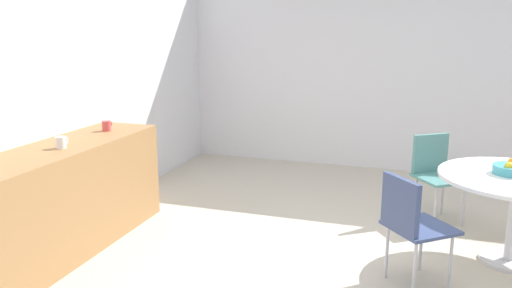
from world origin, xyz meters
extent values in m
plane|color=beige|center=(0.00, 0.00, 0.00)|extent=(6.00, 6.00, 0.00)
cube|color=silver|center=(0.00, 3.00, 1.30)|extent=(6.00, 0.10, 2.60)
cube|color=silver|center=(3.00, 0.00, 1.30)|extent=(0.10, 6.00, 2.60)
cube|color=#9E7042|center=(-0.61, 2.65, 0.45)|extent=(2.42, 0.60, 0.90)
cylinder|color=silver|center=(0.44, -0.88, 0.01)|extent=(0.44, 0.44, 0.03)
cylinder|color=silver|center=(1.15, -0.57, 0.21)|extent=(0.02, 0.02, 0.42)
cylinder|color=silver|center=(0.97, -0.31, 0.21)|extent=(0.02, 0.02, 0.42)
cylinder|color=silver|center=(1.41, -0.39, 0.21)|extent=(0.02, 0.02, 0.42)
cylinder|color=silver|center=(1.22, -0.13, 0.21)|extent=(0.02, 0.02, 0.42)
cube|color=teal|center=(1.19, -0.35, 0.44)|extent=(0.59, 0.59, 0.03)
cube|color=teal|center=(1.34, -0.24, 0.64)|extent=(0.25, 0.33, 0.38)
cylinder|color=silver|center=(0.08, -0.20, 0.21)|extent=(0.02, 0.02, 0.42)
cylinder|color=silver|center=(-0.16, -0.40, 0.21)|extent=(0.02, 0.02, 0.42)
cylinder|color=silver|center=(-0.12, 0.04, 0.21)|extent=(0.02, 0.02, 0.42)
cylinder|color=silver|center=(-0.37, -0.16, 0.21)|extent=(0.02, 0.02, 0.42)
cube|color=#384772|center=(-0.14, -0.18, 0.44)|extent=(0.59, 0.59, 0.03)
cube|color=#384772|center=(-0.27, -0.04, 0.64)|extent=(0.31, 0.27, 0.38)
cylinder|color=teal|center=(0.48, -0.83, 0.76)|extent=(0.27, 0.27, 0.07)
sphere|color=yellow|center=(0.50, -0.84, 0.80)|extent=(0.07, 0.07, 0.07)
sphere|color=yellow|center=(0.42, -0.80, 0.80)|extent=(0.07, 0.07, 0.07)
sphere|color=orange|center=(0.48, -0.82, 0.80)|extent=(0.07, 0.07, 0.07)
cylinder|color=white|center=(-0.51, 2.58, 0.95)|extent=(0.08, 0.08, 0.09)
torus|color=white|center=(-0.46, 2.58, 0.95)|extent=(0.06, 0.01, 0.06)
cylinder|color=#D84C4C|center=(0.20, 2.65, 0.95)|extent=(0.08, 0.08, 0.09)
torus|color=#D84C4C|center=(0.26, 2.65, 0.95)|extent=(0.06, 0.01, 0.06)
camera|label=1|loc=(-3.78, -0.13, 1.85)|focal=35.75mm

